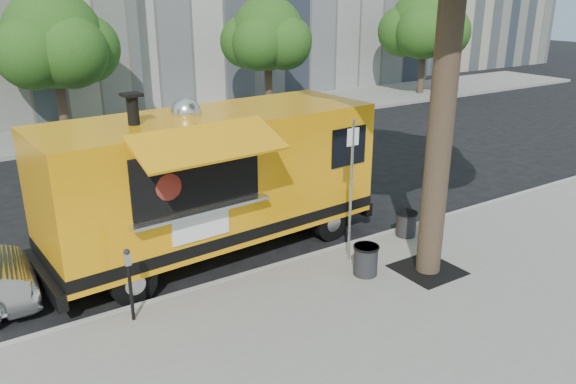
# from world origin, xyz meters

# --- Properties ---
(ground) EXTENTS (120.00, 120.00, 0.00)m
(ground) POSITION_xyz_m (0.00, 0.00, 0.00)
(ground) COLOR black
(ground) RESTS_ON ground
(sidewalk) EXTENTS (60.00, 6.00, 0.15)m
(sidewalk) POSITION_xyz_m (0.00, -4.00, 0.07)
(sidewalk) COLOR gray
(sidewalk) RESTS_ON ground
(curb) EXTENTS (60.00, 0.14, 0.16)m
(curb) POSITION_xyz_m (0.00, -0.93, 0.07)
(curb) COLOR #999993
(curb) RESTS_ON ground
(far_sidewalk) EXTENTS (60.00, 5.00, 0.15)m
(far_sidewalk) POSITION_xyz_m (0.00, 13.50, 0.07)
(far_sidewalk) COLOR gray
(far_sidewalk) RESTS_ON ground
(tree_well) EXTENTS (1.20, 1.20, 0.02)m
(tree_well) POSITION_xyz_m (2.60, -2.80, 0.15)
(tree_well) COLOR black
(tree_well) RESTS_ON sidewalk
(far_tree_b) EXTENTS (3.60, 3.60, 5.50)m
(far_tree_b) POSITION_xyz_m (-1.00, 12.70, 3.83)
(far_tree_b) COLOR #33261C
(far_tree_b) RESTS_ON far_sidewalk
(far_tree_c) EXTENTS (3.24, 3.24, 5.21)m
(far_tree_c) POSITION_xyz_m (8.00, 12.40, 3.72)
(far_tree_c) COLOR #33261C
(far_tree_c) RESTS_ON far_sidewalk
(far_tree_d) EXTENTS (3.78, 3.78, 5.64)m
(far_tree_d) POSITION_xyz_m (18.00, 12.60, 3.89)
(far_tree_d) COLOR #33261C
(far_tree_d) RESTS_ON far_sidewalk
(sign_post) EXTENTS (0.28, 0.06, 3.00)m
(sign_post) POSITION_xyz_m (1.55, -1.55, 1.85)
(sign_post) COLOR silver
(sign_post) RESTS_ON sidewalk
(parking_meter) EXTENTS (0.11, 0.11, 1.33)m
(parking_meter) POSITION_xyz_m (-3.00, -1.35, 0.98)
(parking_meter) COLOR black
(parking_meter) RESTS_ON sidewalk
(food_truck) EXTENTS (7.56, 3.83, 3.68)m
(food_truck) POSITION_xyz_m (-0.51, 0.57, 1.73)
(food_truck) COLOR orange
(food_truck) RESTS_ON ground
(trash_bin_left) EXTENTS (0.49, 0.49, 0.58)m
(trash_bin_left) POSITION_xyz_m (3.44, -1.30, 0.46)
(trash_bin_left) COLOR black
(trash_bin_left) RESTS_ON sidewalk
(trash_bin_right) EXTENTS (0.52, 0.52, 0.62)m
(trash_bin_right) POSITION_xyz_m (1.42, -2.25, 0.48)
(trash_bin_right) COLOR black
(trash_bin_right) RESTS_ON sidewalk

